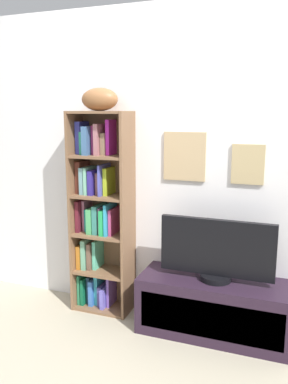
{
  "coord_description": "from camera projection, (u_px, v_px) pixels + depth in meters",
  "views": [
    {
      "loc": [
        1.01,
        -1.8,
        1.59
      ],
      "look_at": [
        0.01,
        0.85,
        1.03
      ],
      "focal_mm": 37.72,
      "sensor_mm": 36.0,
      "label": 1
    }
  ],
  "objects": [
    {
      "name": "television",
      "position": [
        217.0,
        251.0,
        2.82
      ],
      "size": [
        0.8,
        0.22,
        0.45
      ],
      "color": "black",
      "rests_on": "tv_stand"
    },
    {
      "name": "football",
      "position": [
        100.0,
        99.0,
        3.01
      ],
      "size": [
        0.29,
        0.18,
        0.17
      ],
      "primitive_type": "ellipsoid",
      "rotation": [
        0.0,
        0.0,
        0.05
      ],
      "color": "brown",
      "rests_on": "bookshelf"
    },
    {
      "name": "back_wall",
      "position": [
        156.0,
        165.0,
        3.12
      ],
      "size": [
        4.8,
        0.08,
        2.37
      ],
      "color": "silver",
      "rests_on": "ground"
    },
    {
      "name": "bookshelf",
      "position": [
        99.0,
        214.0,
        3.22
      ],
      "size": [
        0.47,
        0.27,
        1.6
      ],
      "color": "brown",
      "rests_on": "ground"
    },
    {
      "name": "tv_stand",
      "position": [
        215.0,
        307.0,
        2.9
      ],
      "size": [
        1.09,
        0.41,
        0.42
      ],
      "color": "#271929",
      "rests_on": "ground"
    }
  ]
}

